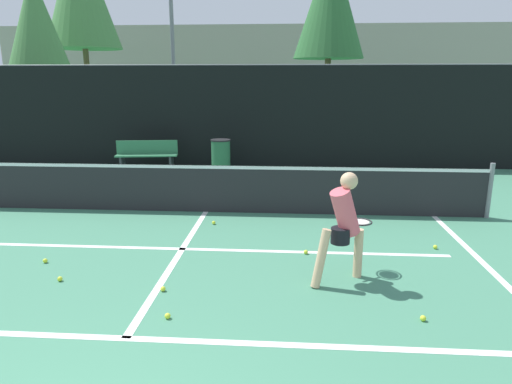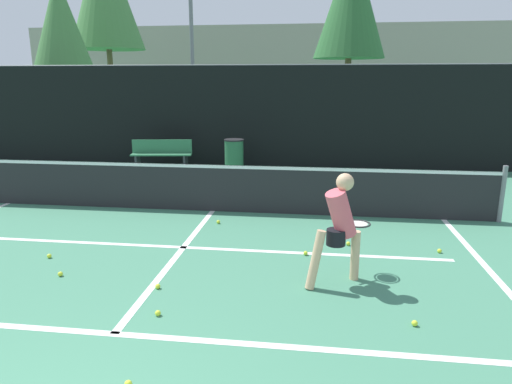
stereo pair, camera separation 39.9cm
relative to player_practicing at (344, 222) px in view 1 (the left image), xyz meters
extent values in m
cube|color=white|center=(-2.38, -1.59, -0.81)|extent=(11.00, 0.10, 0.01)
cube|color=white|center=(-2.38, 0.98, -0.81)|extent=(8.25, 0.10, 0.01)
cube|color=white|center=(-2.38, 0.74, -0.81)|extent=(0.10, 4.66, 0.01)
cube|color=white|center=(2.13, 0.74, -0.81)|extent=(0.10, 5.66, 0.01)
cylinder|color=slate|center=(3.12, 3.07, -0.28)|extent=(0.09, 0.09, 1.07)
cube|color=#232326|center=(-2.38, 3.07, -0.34)|extent=(11.00, 0.02, 0.95)
cube|color=white|center=(-2.38, 3.07, 0.11)|extent=(11.00, 0.03, 0.06)
cube|color=black|center=(-2.38, 8.19, 0.68)|extent=(24.00, 0.06, 3.00)
cylinder|color=slate|center=(-2.38, 8.19, 2.20)|extent=(24.00, 0.04, 0.04)
cylinder|color=#DBAD84|center=(0.23, 0.14, -0.48)|extent=(0.12, 0.12, 0.67)
cylinder|color=#DBAD84|center=(-0.29, -0.20, -0.43)|extent=(0.29, 0.25, 0.78)
cylinder|color=black|center=(-0.04, -0.04, -0.17)|extent=(0.25, 0.25, 0.20)
cylinder|color=#E55966|center=(0.01, 0.00, 0.13)|extent=(0.44, 0.37, 0.70)
sphere|color=#DBAD84|center=(0.04, 0.02, 0.54)|extent=(0.22, 0.22, 0.22)
cylinder|color=#262628|center=(0.01, 0.25, -0.12)|extent=(0.27, 0.19, 0.03)
torus|color=#262628|center=(0.27, 0.42, -0.12)|extent=(0.47, 0.47, 0.02)
cylinder|color=beige|center=(0.27, 0.42, -0.12)|extent=(0.36, 0.36, 0.01)
sphere|color=#D1E033|center=(-2.09, 2.27, -0.78)|extent=(0.07, 0.07, 0.07)
sphere|color=#D1E033|center=(1.61, 1.27, -0.78)|extent=(0.07, 0.07, 0.07)
sphere|color=#D1E033|center=(0.23, 1.41, -0.78)|extent=(0.07, 0.07, 0.07)
sphere|color=#D1E033|center=(-3.73, -0.30, -0.78)|extent=(0.07, 0.07, 0.07)
sphere|color=#D1E033|center=(-2.28, -0.49, -0.78)|extent=(0.07, 0.07, 0.07)
sphere|color=#D1E033|center=(-0.44, 0.91, -0.78)|extent=(0.07, 0.07, 0.07)
sphere|color=#D1E033|center=(-2.05, -1.16, -0.78)|extent=(0.07, 0.07, 0.07)
sphere|color=#D1E033|center=(0.79, -1.00, -0.78)|extent=(0.07, 0.07, 0.07)
sphere|color=#D1E033|center=(-4.25, 0.29, -0.78)|extent=(0.07, 0.07, 0.07)
cube|color=#33724C|center=(-4.87, 7.24, -0.37)|extent=(1.81, 0.62, 0.04)
cube|color=#33724C|center=(-4.89, 7.41, -0.16)|extent=(1.76, 0.30, 0.42)
cube|color=#333338|center=(-5.57, 7.13, -0.59)|extent=(0.06, 0.32, 0.44)
cube|color=#333338|center=(-4.17, 7.34, -0.59)|extent=(0.06, 0.32, 0.44)
cylinder|color=#28603D|center=(-2.68, 7.24, -0.37)|extent=(0.54, 0.54, 0.89)
cylinder|color=black|center=(-2.68, 7.24, 0.09)|extent=(0.57, 0.57, 0.04)
cube|color=silver|center=(-0.47, 12.67, -0.39)|extent=(1.89, 3.94, 0.86)
cube|color=#1E2328|center=(-0.47, 12.47, 0.33)|extent=(1.59, 2.37, 0.57)
cylinder|color=black|center=(0.38, 13.93, -0.51)|extent=(0.18, 0.60, 0.60)
cylinder|color=black|center=(0.38, 11.41, -0.51)|extent=(0.18, 0.60, 0.60)
cylinder|color=slate|center=(-5.43, 13.14, 3.68)|extent=(0.16, 0.16, 8.99)
cylinder|color=brown|center=(-11.03, 17.65, 1.23)|extent=(0.28, 0.28, 4.10)
cylinder|color=brown|center=(-11.00, 13.12, 0.60)|extent=(0.28, 0.28, 2.83)
cone|color=#477F42|center=(-11.00, 13.12, 4.00)|extent=(2.55, 2.55, 3.97)
cylinder|color=brown|center=(0.98, 15.92, 0.94)|extent=(0.28, 0.28, 3.51)
cone|color=#2D6633|center=(0.98, 15.92, 5.16)|extent=(3.16, 3.16, 4.92)
cube|color=gray|center=(-2.38, 26.61, 2.23)|extent=(36.00, 2.40, 6.08)
camera|label=1|loc=(-0.73, -5.69, 1.79)|focal=32.00mm
camera|label=2|loc=(-0.34, -5.65, 1.79)|focal=32.00mm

